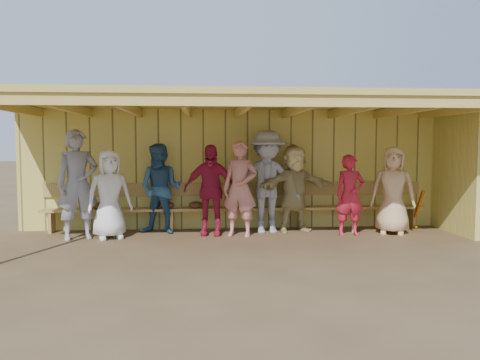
% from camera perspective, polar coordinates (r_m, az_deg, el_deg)
% --- Properties ---
extents(ground, '(90.00, 90.00, 0.00)m').
position_cam_1_polar(ground, '(8.35, 0.19, -7.38)').
color(ground, brown).
rests_on(ground, ground).
extents(player_a, '(0.84, 0.71, 1.97)m').
position_cam_1_polar(player_a, '(8.83, -19.18, -0.52)').
color(player_a, gray).
rests_on(player_a, ground).
extents(player_b, '(0.92, 0.77, 1.61)m').
position_cam_1_polar(player_b, '(8.73, -15.63, -1.69)').
color(player_b, white).
rests_on(player_b, ground).
extents(player_c, '(0.98, 0.85, 1.72)m').
position_cam_1_polar(player_c, '(9.04, -9.64, -1.05)').
color(player_c, '#2F5983').
rests_on(player_c, ground).
extents(player_d, '(1.04, 0.53, 1.70)m').
position_cam_1_polar(player_d, '(8.78, -3.67, -1.21)').
color(player_d, '#B21C3B').
rests_on(player_d, ground).
extents(player_e, '(1.28, 0.73, 1.97)m').
position_cam_1_polar(player_e, '(8.99, 3.34, -0.21)').
color(player_e, '#919499').
rests_on(player_e, ground).
extents(player_f, '(1.66, 0.91, 1.71)m').
position_cam_1_polar(player_f, '(9.17, 6.67, -0.97)').
color(player_f, '#CEBA74').
rests_on(player_f, ground).
extents(player_g, '(0.56, 0.38, 1.51)m').
position_cam_1_polar(player_g, '(8.95, 13.25, -1.81)').
color(player_g, red).
rests_on(player_g, ground).
extents(player_h, '(0.96, 0.80, 1.67)m').
position_cam_1_polar(player_h, '(9.30, 18.14, -1.21)').
color(player_h, '#DFB27D').
rests_on(player_h, ground).
extents(player_extra, '(0.74, 0.60, 1.77)m').
position_cam_1_polar(player_extra, '(8.63, -0.00, -1.06)').
color(player_extra, tan).
rests_on(player_extra, ground).
extents(dugout_structure, '(8.80, 3.20, 2.50)m').
position_cam_1_polar(dugout_structure, '(8.90, 2.33, 4.31)').
color(dugout_structure, '#DACB5D').
rests_on(dugout_structure, ground).
extents(bench, '(7.60, 0.34, 0.93)m').
position_cam_1_polar(bench, '(9.36, -0.37, -2.85)').
color(bench, tan).
rests_on(bench, ground).
extents(dugout_equipment, '(6.52, 0.62, 0.80)m').
position_cam_1_polar(dugout_equipment, '(9.22, -5.03, -3.21)').
color(dugout_equipment, orange).
rests_on(dugout_equipment, ground).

